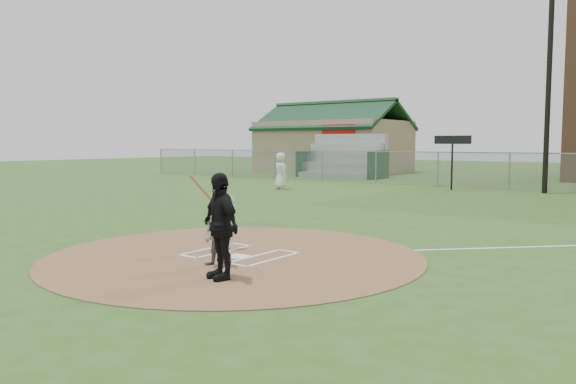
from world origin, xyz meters
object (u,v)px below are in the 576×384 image
Objects in this scene: umpire at (220,226)px; batter_at_plate at (224,215)px; home_plate at (238,257)px; ondeck_player at (281,171)px; catcher at (217,236)px.

batter_at_plate is (-1.89, 2.13, -0.16)m from umpire.
umpire is 1.11× the size of batter_at_plate.
batter_at_plate reaches higher than home_plate.
ondeck_player is at bearing 143.23° from umpire.
umpire is at bearing 150.73° from ondeck_player.
home_plate is 2.16m from umpire.
ondeck_player is (-10.76, 16.27, 0.36)m from catcher.
catcher is 19.51m from ondeck_player.
ondeck_player is at bearing 117.71° from catcher.
batter_at_plate is at bearing 122.62° from catcher.
umpire is 20.48m from ondeck_player.
home_plate is 1.16m from catcher.
ondeck_player is at bearing 124.34° from home_plate.
home_plate is 0.22× the size of ondeck_player.
ondeck_player reaches higher than home_plate.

